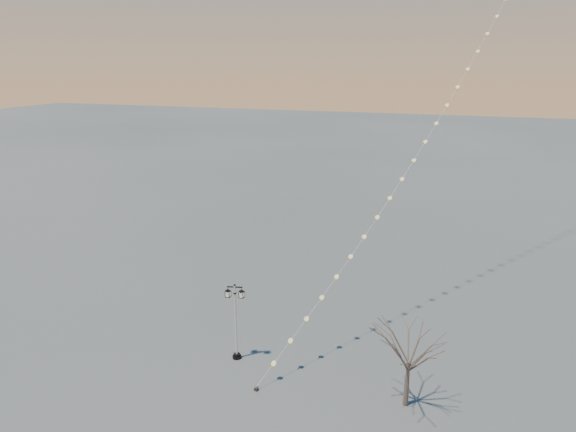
% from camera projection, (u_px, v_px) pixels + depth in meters
% --- Properties ---
extents(ground, '(300.00, 300.00, 0.00)m').
position_uv_depth(ground, '(266.00, 374.00, 28.01)').
color(ground, '#4D4F4F').
rests_on(ground, ground).
extents(street_lamp, '(1.15, 0.58, 4.62)m').
position_uv_depth(street_lamp, '(236.00, 318.00, 28.81)').
color(street_lamp, black).
rests_on(street_lamp, ground).
extents(bare_tree, '(2.70, 2.70, 4.48)m').
position_uv_depth(bare_tree, '(410.00, 349.00, 24.65)').
color(bare_tree, brown).
rests_on(bare_tree, ground).
extents(kite_train, '(16.37, 34.12, 32.95)m').
position_uv_depth(kite_train, '(455.00, 61.00, 34.59)').
color(kite_train, '#2B231A').
rests_on(kite_train, ground).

